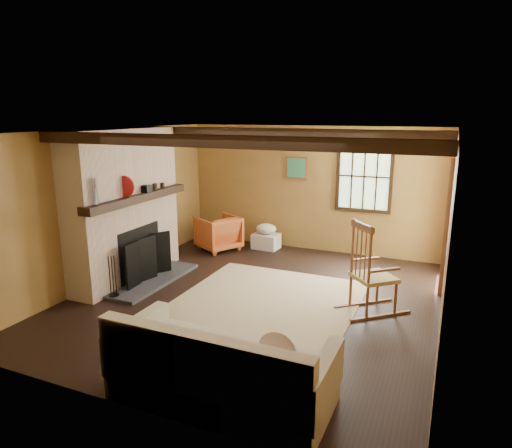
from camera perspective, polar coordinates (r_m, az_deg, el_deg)
The scene contains 10 objects.
ground at distance 6.72m, azimuth -0.21°, elevation -9.35°, with size 5.50×5.50×0.00m, color black.
room_envelope at distance 6.41m, azimuth 2.51°, elevation 4.75°, with size 5.02×5.52×2.44m.
fireplace at distance 7.52m, azimuth -15.98°, elevation 1.45°, with size 1.02×2.30×2.40m.
rug at distance 6.48m, azimuth 0.72°, elevation -10.24°, with size 2.50×3.00×0.01m, color tan.
rocking_chair at distance 6.33m, azimuth 14.16°, elevation -6.11°, with size 1.00×0.96×1.26m.
sofa at distance 4.44m, azimuth -4.55°, elevation -18.09°, with size 2.09×0.95×0.84m.
firewood_pile at distance 9.62m, azimuth -5.48°, elevation -1.44°, with size 0.69×0.13×0.25m.
laundry_basket at distance 9.07m, azimuth 1.27°, elevation -2.15°, with size 0.50×0.38×0.30m, color silver.
basket_pillow at distance 9.00m, azimuth 1.28°, elevation -0.61°, with size 0.41×0.33×0.21m, color silver.
armchair at distance 8.98m, azimuth -4.74°, elevation -1.11°, with size 0.73×0.75×0.68m, color #BF6026.
Camera 1 is at (2.47, -5.66, 2.64)m, focal length 32.00 mm.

